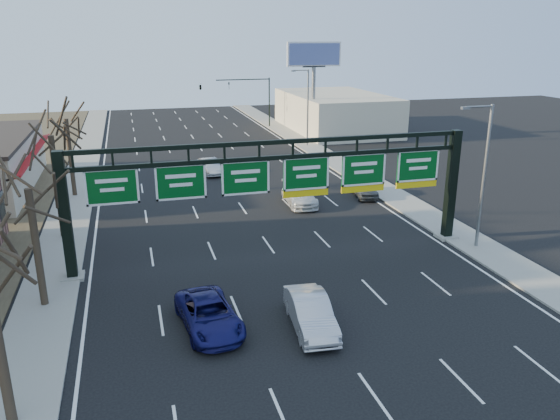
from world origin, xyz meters
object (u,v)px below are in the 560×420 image
object	(u,v)px
sign_gantry	(279,183)
car_silver_sedan	(311,313)
car_white_wagon	(299,195)
car_blue_suv	(209,314)

from	to	relation	value
sign_gantry	car_silver_sedan	distance (m)	9.49
car_silver_sedan	car_white_wagon	world-z (taller)	car_silver_sedan
sign_gantry	car_blue_suv	bearing A→B (deg)	-126.04
car_silver_sedan	car_white_wagon	distance (m)	19.30
sign_gantry	car_blue_suv	distance (m)	9.94
sign_gantry	car_silver_sedan	xyz separation A→B (m)	(-0.90, -8.63, -3.85)
sign_gantry	car_blue_suv	xyz separation A→B (m)	(-5.38, -7.39, -3.92)
car_white_wagon	car_blue_suv	bearing A→B (deg)	-115.69
car_silver_sedan	car_white_wagon	xyz separation A→B (m)	(5.33, 18.55, -0.03)
sign_gantry	car_silver_sedan	world-z (taller)	sign_gantry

